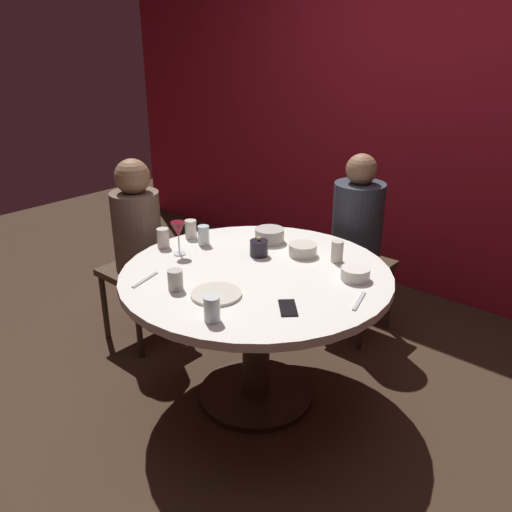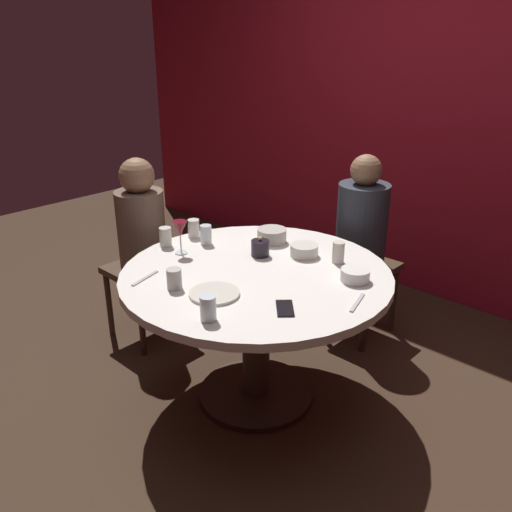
# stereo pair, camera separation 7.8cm
# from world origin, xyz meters

# --- Properties ---
(ground_plane) EXTENTS (8.00, 8.00, 0.00)m
(ground_plane) POSITION_xyz_m (0.00, 0.00, 0.00)
(ground_plane) COLOR #382619
(back_wall) EXTENTS (6.00, 0.10, 2.60)m
(back_wall) POSITION_xyz_m (0.00, 1.79, 1.30)
(back_wall) COLOR maroon
(back_wall) RESTS_ON ground
(dining_table) EXTENTS (1.31, 1.31, 0.72)m
(dining_table) POSITION_xyz_m (0.00, 0.00, 0.57)
(dining_table) COLOR silver
(dining_table) RESTS_ON ground
(seated_diner_left) EXTENTS (0.40, 0.40, 1.13)m
(seated_diner_left) POSITION_xyz_m (-0.93, 0.00, 0.71)
(seated_diner_left) COLOR #3F2D1E
(seated_diner_left) RESTS_ON ground
(seated_diner_back) EXTENTS (0.40, 0.40, 1.14)m
(seated_diner_back) POSITION_xyz_m (0.00, 0.92, 0.71)
(seated_diner_back) COLOR #3F2D1E
(seated_diner_back) RESTS_ON ground
(candle_holder) EXTENTS (0.09, 0.09, 0.10)m
(candle_holder) POSITION_xyz_m (-0.12, 0.16, 0.77)
(candle_holder) COLOR black
(candle_holder) RESTS_ON dining_table
(wine_glass) EXTENTS (0.08, 0.08, 0.18)m
(wine_glass) POSITION_xyz_m (-0.44, -0.10, 0.85)
(wine_glass) COLOR silver
(wine_glass) RESTS_ON dining_table
(dinner_plate) EXTENTS (0.22, 0.22, 0.01)m
(dinner_plate) POSITION_xyz_m (0.04, -0.31, 0.73)
(dinner_plate) COLOR beige
(dinner_plate) RESTS_ON dining_table
(cell_phone) EXTENTS (0.15, 0.15, 0.01)m
(cell_phone) POSITION_xyz_m (0.35, -0.20, 0.73)
(cell_phone) COLOR black
(cell_phone) RESTS_ON dining_table
(bowl_serving_large) EXTENTS (0.14, 0.14, 0.06)m
(bowl_serving_large) POSITION_xyz_m (0.05, 0.31, 0.75)
(bowl_serving_large) COLOR beige
(bowl_serving_large) RESTS_ON dining_table
(bowl_salad_center) EXTENTS (0.16, 0.16, 0.07)m
(bowl_salad_center) POSITION_xyz_m (-0.20, 0.35, 0.76)
(bowl_salad_center) COLOR #B2ADA3
(bowl_salad_center) RESTS_ON dining_table
(bowl_small_white) EXTENTS (0.14, 0.14, 0.06)m
(bowl_small_white) POSITION_xyz_m (0.41, 0.24, 0.75)
(bowl_small_white) COLOR silver
(bowl_small_white) RESTS_ON dining_table
(cup_near_candle) EXTENTS (0.06, 0.06, 0.11)m
(cup_near_candle) POSITION_xyz_m (-0.44, 0.08, 0.78)
(cup_near_candle) COLOR silver
(cup_near_candle) RESTS_ON dining_table
(cup_by_left_diner) EXTENTS (0.07, 0.07, 0.09)m
(cup_by_left_diner) POSITION_xyz_m (-0.14, -0.38, 0.77)
(cup_by_left_diner) COLOR #B2ADA3
(cup_by_left_diner) RESTS_ON dining_table
(cup_by_right_diner) EXTENTS (0.06, 0.06, 0.10)m
(cup_by_right_diner) POSITION_xyz_m (-0.57, 0.10, 0.78)
(cup_by_right_diner) COLOR beige
(cup_by_right_diner) RESTS_ON dining_table
(cup_center_front) EXTENTS (0.06, 0.06, 0.10)m
(cup_center_front) POSITION_xyz_m (-0.58, -0.09, 0.78)
(cup_center_front) COLOR beige
(cup_center_front) RESTS_ON dining_table
(cup_far_edge) EXTENTS (0.07, 0.07, 0.11)m
(cup_far_edge) POSITION_xyz_m (0.18, -0.47, 0.78)
(cup_far_edge) COLOR silver
(cup_far_edge) RESTS_ON dining_table
(cup_beside_wine) EXTENTS (0.06, 0.06, 0.11)m
(cup_beside_wine) POSITION_xyz_m (0.22, 0.36, 0.78)
(cup_beside_wine) COLOR beige
(cup_beside_wine) RESTS_ON dining_table
(fork_near_plate) EXTENTS (0.07, 0.18, 0.01)m
(fork_near_plate) POSITION_xyz_m (0.54, 0.05, 0.73)
(fork_near_plate) COLOR #B7B7BC
(fork_near_plate) RESTS_ON dining_table
(knife_near_plate) EXTENTS (0.06, 0.18, 0.01)m
(knife_near_plate) POSITION_xyz_m (-0.32, -0.42, 0.73)
(knife_near_plate) COLOR #B7B7BC
(knife_near_plate) RESTS_ON dining_table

